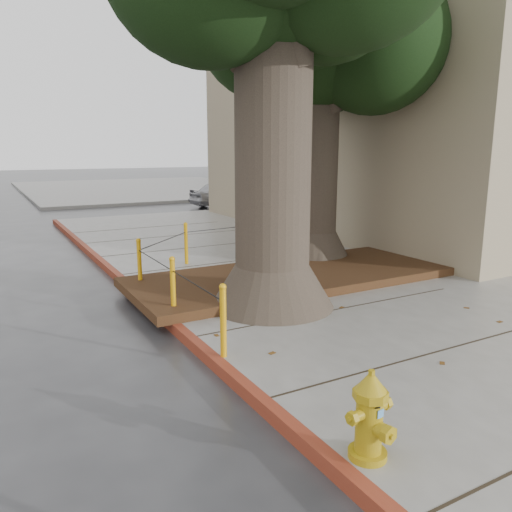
# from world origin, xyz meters

# --- Properties ---
(ground) EXTENTS (140.00, 140.00, 0.00)m
(ground) POSITION_xyz_m (0.00, 0.00, 0.00)
(ground) COLOR #28282B
(ground) RESTS_ON ground
(sidewalk_far) EXTENTS (16.00, 20.00, 0.15)m
(sidewalk_far) POSITION_xyz_m (6.00, 30.00, 0.07)
(sidewalk_far) COLOR slate
(sidewalk_far) RESTS_ON ground
(curb_red) EXTENTS (0.14, 26.00, 0.16)m
(curb_red) POSITION_xyz_m (-2.00, 2.50, 0.07)
(curb_red) COLOR maroon
(curb_red) RESTS_ON ground
(planter_bed) EXTENTS (6.40, 2.60, 0.16)m
(planter_bed) POSITION_xyz_m (0.90, 3.90, 0.23)
(planter_bed) COLOR black
(planter_bed) RESTS_ON sidewalk_main
(building_corner) EXTENTS (12.00, 13.00, 10.00)m
(building_corner) POSITION_xyz_m (10.00, 8.50, 5.00)
(building_corner) COLOR gray
(building_corner) RESTS_ON ground
(building_side_white) EXTENTS (10.00, 10.00, 9.00)m
(building_side_white) POSITION_xyz_m (16.00, 26.00, 4.50)
(building_side_white) COLOR silver
(building_side_white) RESTS_ON ground
(building_side_grey) EXTENTS (12.00, 14.00, 12.00)m
(building_side_grey) POSITION_xyz_m (22.00, 32.00, 6.00)
(building_side_grey) COLOR slate
(building_side_grey) RESTS_ON ground
(tree_far) EXTENTS (4.50, 3.80, 7.17)m
(tree_far) POSITION_xyz_m (2.64, 5.32, 5.02)
(tree_far) COLOR #4C3F33
(tree_far) RESTS_ON sidewalk_main
(bollard_ring) EXTENTS (3.79, 5.39, 0.95)m
(bollard_ring) POSITION_xyz_m (-0.87, 4.38, 0.66)
(bollard_ring) COLOR orange
(bollard_ring) RESTS_ON sidewalk_main
(fire_hydrant) EXTENTS (0.42, 0.39, 0.79)m
(fire_hydrant) POSITION_xyz_m (-1.74, -1.28, 0.53)
(fire_hydrant) COLOR #B69512
(fire_hydrant) RESTS_ON sidewalk_main
(car_silver) EXTENTS (3.64, 1.69, 1.21)m
(car_silver) POSITION_xyz_m (6.02, 17.49, 0.60)
(car_silver) COLOR #A0A1A5
(car_silver) RESTS_ON ground
(car_red) EXTENTS (3.84, 1.67, 1.23)m
(car_red) POSITION_xyz_m (10.05, 18.68, 0.61)
(car_red) COLOR maroon
(car_red) RESTS_ON ground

